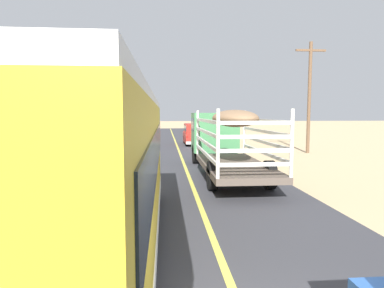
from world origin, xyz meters
name	(u,v)px	position (x,y,z in m)	size (l,w,h in m)	color
livestock_truck	(221,135)	(1.76, 13.16, 1.79)	(2.53, 9.70, 3.02)	#3F7F4C
bus	(90,174)	(-2.50, 2.97, 1.75)	(2.54, 10.00, 3.21)	gold
car_far	(195,133)	(1.67, 26.77, 1.09)	(1.90, 4.62, 1.93)	#B2261E
power_pole_mid	(309,94)	(9.36, 19.78, 4.28)	(2.20, 0.24, 7.98)	brown
boulder_mid_field	(270,137)	(10.87, 33.14, 0.23)	(0.84, 0.79, 0.46)	#756656
distant_hill	(35,127)	(-28.98, 70.21, 0.00)	(38.46, 17.81, 10.00)	#957553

